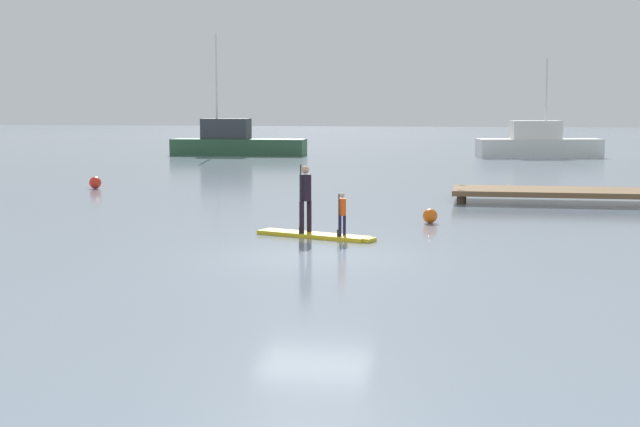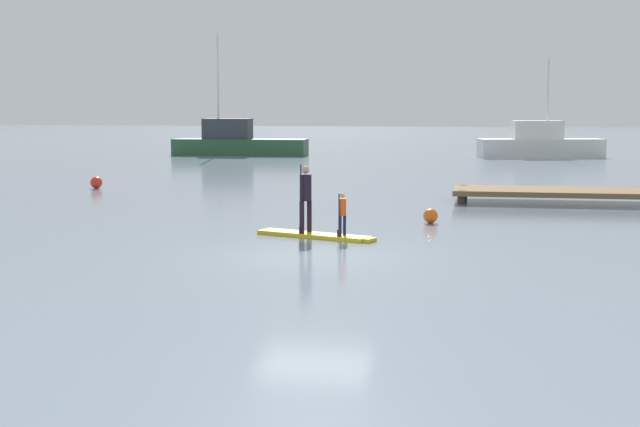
{
  "view_description": "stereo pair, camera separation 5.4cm",
  "coord_description": "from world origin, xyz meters",
  "views": [
    {
      "loc": [
        3.68,
        -19.89,
        3.34
      ],
      "look_at": [
        -0.12,
        1.38,
        0.79
      ],
      "focal_mm": 52.08,
      "sensor_mm": 36.0,
      "label": 1
    },
    {
      "loc": [
        3.74,
        -19.88,
        3.34
      ],
      "look_at": [
        -0.12,
        1.38,
        0.79
      ],
      "focal_mm": 52.08,
      "sensor_mm": 36.0,
      "label": 2
    }
  ],
  "objects": [
    {
      "name": "ground_plane",
      "position": [
        0.0,
        0.0,
        0.0
      ],
      "size": [
        240.0,
        240.0,
        0.0
      ],
      "primitive_type": "plane",
      "color": "gray"
    },
    {
      "name": "paddleboard_near",
      "position": [
        -0.51,
        2.92,
        0.05
      ],
      "size": [
        3.21,
        1.66,
        0.1
      ],
      "color": "gold",
      "rests_on": "ground"
    },
    {
      "name": "paddler_adult",
      "position": [
        -0.79,
        3.02,
        1.08
      ],
      "size": [
        0.39,
        0.5,
        1.75
      ],
      "color": "black",
      "rests_on": "paddleboard_near"
    },
    {
      "name": "paddler_child_solo",
      "position": [
        0.21,
        2.63,
        0.7
      ],
      "size": [
        0.24,
        0.36,
        1.07
      ],
      "color": "#19194C",
      "rests_on": "paddleboard_near"
    },
    {
      "name": "fishing_boat_green_midground",
      "position": [
        6.93,
        40.33,
        0.83
      ],
      "size": [
        7.99,
        3.69,
        6.22
      ],
      "color": "silver",
      "rests_on": "ground"
    },
    {
      "name": "motor_boat_small_navy",
      "position": [
        -12.53,
        39.18,
        0.86
      ],
      "size": [
        8.84,
        2.59,
        7.94
      ],
      "color": "#2D5638",
      "rests_on": "ground"
    },
    {
      "name": "floating_dock",
      "position": [
        8.52,
        12.51,
        0.37
      ],
      "size": [
        11.85,
        2.57,
        0.46
      ],
      "color": "brown",
      "rests_on": "ground"
    },
    {
      "name": "mooring_buoy_near",
      "position": [
        2.17,
        6.24,
        0.21
      ],
      "size": [
        0.42,
        0.42,
        0.42
      ],
      "primitive_type": "sphere",
      "color": "orange",
      "rests_on": "ground"
    },
    {
      "name": "mooring_buoy_mid",
      "position": [
        -11.62,
        14.77,
        0.24
      ],
      "size": [
        0.48,
        0.48,
        0.48
      ],
      "primitive_type": "sphere",
      "color": "red",
      "rests_on": "ground"
    }
  ]
}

